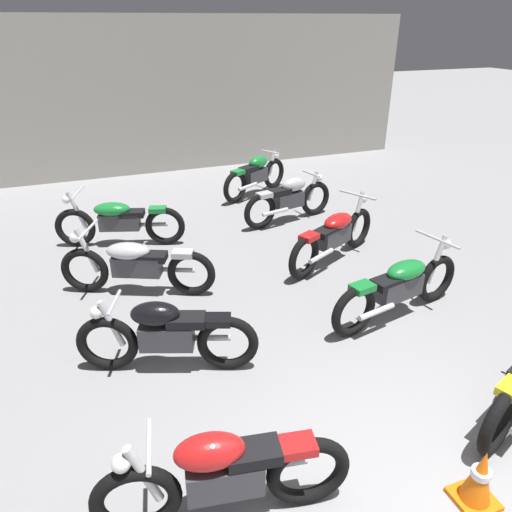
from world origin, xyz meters
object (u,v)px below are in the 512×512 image
motorcycle_left_row_2 (136,264)px  motorcycle_right_row_1 (400,286)px  motorcycle_right_row_3 (289,198)px  motorcycle_left_row_0 (223,474)px  motorcycle_right_row_4 (256,174)px  traffic_cone (480,478)px  motorcycle_left_row_1 (166,334)px  motorcycle_left_row_3 (119,220)px  motorcycle_right_row_2 (334,235)px

motorcycle_left_row_2 → motorcycle_right_row_1: (3.03, -1.79, 0.00)m
motorcycle_left_row_2 → motorcycle_right_row_3: bearing=28.7°
motorcycle_left_row_0 → motorcycle_left_row_2: (-0.11, 3.67, -0.01)m
motorcycle_right_row_4 → traffic_cone: bearing=-97.7°
motorcycle_left_row_2 → motorcycle_left_row_1: bearing=-88.0°
motorcycle_left_row_3 → motorcycle_right_row_1: same height
motorcycle_left_row_0 → motorcycle_right_row_1: motorcycle_right_row_1 is taller
motorcycle_left_row_1 → motorcycle_right_row_3: size_ratio=0.97×
motorcycle_left_row_3 → motorcycle_left_row_0: bearing=-88.4°
motorcycle_left_row_0 → motorcycle_left_row_2: motorcycle_left_row_2 is taller
motorcycle_left_row_3 → motorcycle_right_row_3: size_ratio=1.08×
motorcycle_left_row_2 → motorcycle_right_row_2: same height
motorcycle_right_row_1 → traffic_cone: (-1.01, -2.47, -0.19)m
motorcycle_left_row_1 → motorcycle_left_row_2: motorcycle_left_row_2 is taller
motorcycle_left_row_2 → traffic_cone: (2.02, -4.26, -0.19)m
motorcycle_left_row_0 → motorcycle_right_row_4: 7.61m
motorcycle_left_row_3 → traffic_cone: bearing=-71.1°
motorcycle_left_row_0 → motorcycle_right_row_3: size_ratio=1.01×
motorcycle_right_row_3 → motorcycle_right_row_2: bearing=-91.2°
motorcycle_left_row_1 → traffic_cone: 3.17m
motorcycle_right_row_2 → motorcycle_right_row_3: (0.04, 1.78, 0.01)m
traffic_cone → motorcycle_right_row_2: bearing=76.2°
motorcycle_left_row_0 → motorcycle_left_row_3: size_ratio=0.93×
motorcycle_right_row_2 → motorcycle_right_row_1: bearing=-90.4°
traffic_cone → motorcycle_left_row_2: bearing=115.3°
motorcycle_left_row_1 → traffic_cone: size_ratio=3.49×
motorcycle_left_row_3 → motorcycle_right_row_1: (3.07, -3.52, 0.00)m
motorcycle_right_row_1 → motorcycle_left_row_0: bearing=-147.2°
motorcycle_left_row_2 → traffic_cone: motorcycle_left_row_2 is taller
motorcycle_left_row_3 → motorcycle_right_row_4: motorcycle_left_row_3 is taller
motorcycle_left_row_1 → motorcycle_right_row_4: size_ratio=1.06×
motorcycle_left_row_2 → motorcycle_right_row_4: (3.04, 3.36, 0.01)m
motorcycle_left_row_3 → motorcycle_right_row_2: 3.57m
motorcycle_right_row_3 → traffic_cone: 6.05m
motorcycle_right_row_1 → motorcycle_right_row_4: (0.01, 5.15, 0.01)m
motorcycle_right_row_1 → motorcycle_left_row_1: bearing=179.6°
motorcycle_left_row_0 → motorcycle_left_row_2: bearing=91.7°
motorcycle_right_row_1 → motorcycle_right_row_3: 3.48m
motorcycle_left_row_3 → motorcycle_right_row_2: size_ratio=1.06×
motorcycle_left_row_2 → motorcycle_right_row_3: size_ratio=1.04×
motorcycle_left_row_0 → traffic_cone: (1.91, -0.59, -0.20)m
motorcycle_left_row_2 → motorcycle_left_row_3: same height
motorcycle_left_row_0 → motorcycle_left_row_1: same height
motorcycle_left_row_3 → motorcycle_right_row_1: 4.67m
motorcycle_left_row_0 → motorcycle_left_row_3: 5.40m
motorcycle_left_row_2 → motorcycle_right_row_3: (3.08, 1.69, 0.01)m
motorcycle_left_row_1 → motorcycle_left_row_3: bearing=91.6°
traffic_cone → motorcycle_left_row_1: bearing=128.1°
motorcycle_right_row_1 → traffic_cone: size_ratio=3.98×
motorcycle_right_row_1 → motorcycle_right_row_2: (0.01, 1.70, 0.00)m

